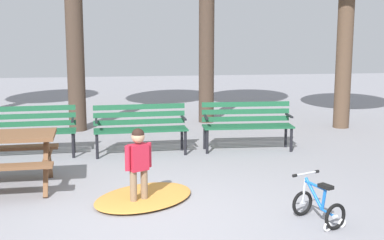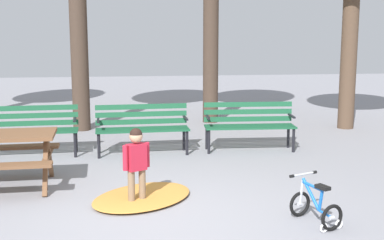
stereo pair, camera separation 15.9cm
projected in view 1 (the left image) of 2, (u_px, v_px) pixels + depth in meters
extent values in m
plane|color=gray|center=(158.00, 221.00, 6.11)|extent=(36.00, 36.00, 0.00)
cube|color=brown|center=(46.00, 166.00, 7.10)|extent=(0.08, 0.57, 0.76)
cube|color=brown|center=(49.00, 157.00, 7.58)|extent=(0.08, 0.57, 0.76)
cube|color=brown|center=(47.00, 157.00, 7.33)|extent=(0.13, 1.10, 0.04)
cube|color=#195133|center=(29.00, 130.00, 9.15)|extent=(1.60, 0.15, 0.03)
cube|color=#195133|center=(28.00, 131.00, 9.03)|extent=(1.60, 0.15, 0.03)
cube|color=#195133|center=(27.00, 133.00, 8.92)|extent=(1.60, 0.15, 0.03)
cube|color=#195133|center=(26.00, 134.00, 8.80)|extent=(1.60, 0.15, 0.03)
cube|color=#195133|center=(28.00, 124.00, 9.17)|extent=(1.60, 0.12, 0.09)
cube|color=#195133|center=(28.00, 116.00, 9.15)|extent=(1.60, 0.12, 0.09)
cube|color=#195133|center=(28.00, 109.00, 9.12)|extent=(1.60, 0.12, 0.09)
cylinder|color=black|center=(73.00, 145.00, 9.00)|extent=(0.05, 0.05, 0.44)
cylinder|color=black|center=(74.00, 141.00, 9.34)|extent=(0.05, 0.05, 0.44)
cube|color=black|center=(73.00, 120.00, 9.10)|extent=(0.06, 0.40, 0.03)
cube|color=#195133|center=(140.00, 128.00, 9.35)|extent=(1.60, 0.14, 0.03)
cube|color=#195133|center=(141.00, 129.00, 9.23)|extent=(1.60, 0.14, 0.03)
cube|color=#195133|center=(141.00, 130.00, 9.12)|extent=(1.60, 0.14, 0.03)
cube|color=#195133|center=(142.00, 132.00, 9.00)|extent=(1.60, 0.14, 0.03)
cube|color=#195133|center=(140.00, 122.00, 9.37)|extent=(1.60, 0.11, 0.09)
cube|color=#195133|center=(139.00, 114.00, 9.35)|extent=(1.60, 0.11, 0.09)
cube|color=#195133|center=(139.00, 107.00, 9.33)|extent=(1.60, 0.11, 0.09)
cylinder|color=black|center=(185.00, 143.00, 9.19)|extent=(0.05, 0.05, 0.44)
cylinder|color=black|center=(182.00, 138.00, 9.54)|extent=(0.05, 0.05, 0.44)
cube|color=black|center=(184.00, 118.00, 9.30)|extent=(0.06, 0.40, 0.03)
cylinder|color=black|center=(97.00, 146.00, 8.92)|extent=(0.05, 0.05, 0.44)
cylinder|color=black|center=(97.00, 142.00, 9.27)|extent=(0.05, 0.05, 0.44)
cube|color=black|center=(96.00, 121.00, 9.03)|extent=(0.06, 0.40, 0.03)
cube|color=#195133|center=(246.00, 125.00, 9.66)|extent=(1.60, 0.14, 0.03)
cube|color=#195133|center=(247.00, 126.00, 9.54)|extent=(1.60, 0.14, 0.03)
cube|color=#195133|center=(249.00, 127.00, 9.42)|extent=(1.60, 0.14, 0.03)
cube|color=#195133|center=(250.00, 128.00, 9.30)|extent=(1.60, 0.14, 0.03)
cube|color=#195133|center=(246.00, 119.00, 9.68)|extent=(1.60, 0.11, 0.09)
cube|color=#195133|center=(246.00, 112.00, 9.65)|extent=(1.60, 0.11, 0.09)
cube|color=#195133|center=(246.00, 104.00, 9.63)|extent=(1.60, 0.11, 0.09)
cylinder|color=black|center=(291.00, 140.00, 9.43)|extent=(0.05, 0.05, 0.44)
cylinder|color=black|center=(286.00, 135.00, 9.79)|extent=(0.05, 0.05, 0.44)
cube|color=black|center=(289.00, 116.00, 9.54)|extent=(0.06, 0.40, 0.03)
cylinder|color=black|center=(207.00, 141.00, 9.29)|extent=(0.05, 0.05, 0.44)
cylinder|color=black|center=(205.00, 137.00, 9.64)|extent=(0.05, 0.05, 0.44)
cube|color=black|center=(206.00, 117.00, 9.39)|extent=(0.06, 0.40, 0.03)
cylinder|color=#7F664C|center=(144.00, 186.00, 6.66)|extent=(0.09, 0.09, 0.44)
cube|color=black|center=(144.00, 201.00, 6.70)|extent=(0.16, 0.18, 0.06)
cylinder|color=#7F664C|center=(134.00, 189.00, 6.57)|extent=(0.09, 0.09, 0.44)
cube|color=black|center=(134.00, 204.00, 6.61)|extent=(0.16, 0.18, 0.06)
cube|color=#B71E33|center=(138.00, 157.00, 6.55)|extent=(0.27, 0.23, 0.33)
sphere|color=tan|center=(138.00, 137.00, 6.51)|extent=(0.16, 0.16, 0.16)
sphere|color=black|center=(138.00, 135.00, 6.50)|extent=(0.16, 0.16, 0.16)
cylinder|color=#B71E33|center=(149.00, 155.00, 6.64)|extent=(0.07, 0.07, 0.31)
cylinder|color=#B71E33|center=(128.00, 158.00, 6.46)|extent=(0.07, 0.07, 0.31)
torus|color=black|center=(302.00, 203.00, 6.25)|extent=(0.29, 0.15, 0.30)
cylinder|color=silver|center=(302.00, 203.00, 6.25)|extent=(0.06, 0.06, 0.04)
torus|color=black|center=(335.00, 217.00, 5.81)|extent=(0.29, 0.15, 0.30)
cylinder|color=silver|center=(335.00, 217.00, 5.81)|extent=(0.06, 0.06, 0.04)
torus|color=white|center=(327.00, 227.00, 5.77)|extent=(0.11, 0.06, 0.11)
torus|color=white|center=(342.00, 223.00, 5.89)|extent=(0.11, 0.06, 0.11)
cylinder|color=blue|center=(314.00, 193.00, 6.07)|extent=(0.15, 0.30, 0.32)
cylinder|color=blue|center=(324.00, 199.00, 5.94)|extent=(0.06, 0.08, 0.27)
cylinder|color=blue|center=(329.00, 213.00, 5.90)|extent=(0.10, 0.20, 0.05)
cylinder|color=silver|center=(304.00, 191.00, 6.21)|extent=(0.06, 0.08, 0.32)
cylinder|color=blue|center=(315.00, 185.00, 6.04)|extent=(0.15, 0.31, 0.05)
cube|color=black|center=(326.00, 186.00, 5.90)|extent=(0.15, 0.19, 0.04)
cylinder|color=silver|center=(306.00, 174.00, 6.16)|extent=(0.32, 0.15, 0.02)
cylinder|color=black|center=(295.00, 176.00, 6.07)|extent=(0.06, 0.05, 0.04)
cylinder|color=black|center=(317.00, 172.00, 6.24)|extent=(0.06, 0.05, 0.04)
ellipsoid|color=#C68438|center=(144.00, 197.00, 6.85)|extent=(1.75, 1.73, 0.07)
cylinder|color=#423328|center=(74.00, 26.00, 11.05)|extent=(0.37, 0.37, 4.39)
cylinder|color=#423328|center=(207.00, 46.00, 12.14)|extent=(0.35, 0.35, 3.48)
cylinder|color=brown|center=(344.00, 55.00, 11.47)|extent=(0.34, 0.34, 3.16)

